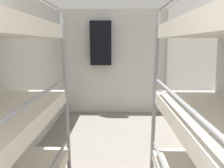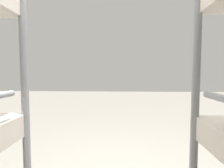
# 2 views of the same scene
# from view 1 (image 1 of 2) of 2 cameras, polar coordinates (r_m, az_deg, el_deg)

# --- Properties ---
(wall_right) EXTENTS (0.06, 4.79, 2.24)m
(wall_right) POSITION_cam_1_polar(r_m,az_deg,el_deg) (2.33, 29.37, -0.33)
(wall_right) COLOR silver
(wall_right) RESTS_ON ground_plane
(wall_back) EXTENTS (2.39, 0.06, 2.24)m
(wall_back) POSITION_cam_1_polar(r_m,az_deg,el_deg) (4.39, 0.31, 6.07)
(wall_back) COLOR silver
(wall_back) RESTS_ON ground_plane
(hanging_coat) EXTENTS (0.44, 0.12, 0.90)m
(hanging_coat) POSITION_cam_1_polar(r_m,az_deg,el_deg) (4.23, -3.23, 11.53)
(hanging_coat) COLOR black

